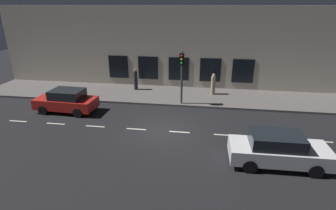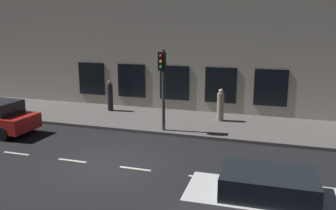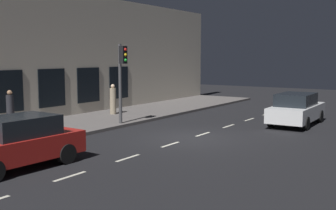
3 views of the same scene
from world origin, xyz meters
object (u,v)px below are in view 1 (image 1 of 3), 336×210
object	(u,v)px
traffic_light	(182,70)
pedestrian_0	(136,80)
pedestrian_1	(213,85)
parked_car_0	(278,149)
parked_car_1	(67,101)

from	to	relation	value
traffic_light	pedestrian_0	world-z (taller)	traffic_light
traffic_light	pedestrian_1	distance (m)	3.90
parked_car_0	parked_car_1	size ratio (longest dim) A/B	1.08
parked_car_0	pedestrian_0	bearing A→B (deg)	-137.45
parked_car_0	traffic_light	bearing A→B (deg)	-144.33
parked_car_1	pedestrian_1	distance (m)	11.13
traffic_light	parked_car_0	distance (m)	8.83
parked_car_1	pedestrian_1	bearing A→B (deg)	-61.80
traffic_light	parked_car_1	xyz separation A→B (m)	(-2.26, 7.71, -1.92)
parked_car_0	parked_car_1	xyz separation A→B (m)	(4.65, 12.86, -0.00)
traffic_light	pedestrian_0	distance (m)	5.36
parked_car_0	pedestrian_1	xyz separation A→B (m)	(9.50, 2.84, 0.14)
parked_car_0	pedestrian_0	distance (m)	13.53
traffic_light	pedestrian_1	bearing A→B (deg)	-41.71
traffic_light	pedestrian_0	xyz separation A→B (m)	(2.89, 4.18, -1.73)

